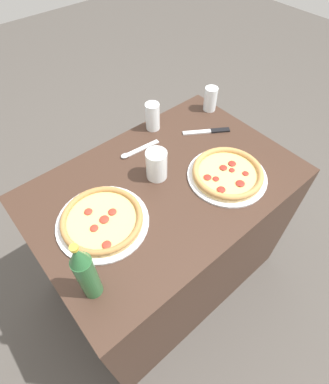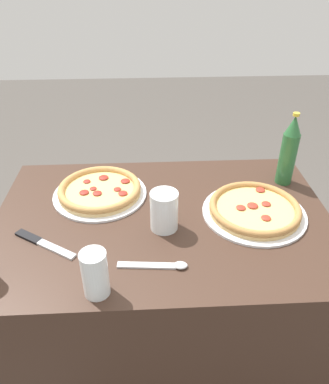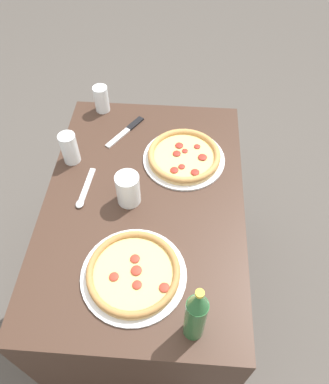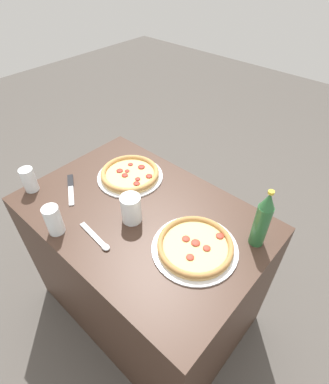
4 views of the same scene
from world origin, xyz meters
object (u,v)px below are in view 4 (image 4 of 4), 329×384
at_px(beer_bottle, 262,220).
at_px(knife, 71,188).
at_px(spoon, 98,240).
at_px(pizza_veggie, 196,245).
at_px(glass_orange_juice, 29,181).
at_px(glass_water, 131,209).
at_px(glass_red_wine, 54,221).
at_px(pizza_margherita, 130,174).

relative_size(beer_bottle, knife, 1.35).
height_order(knife, spoon, spoon).
relative_size(beer_bottle, spoon, 1.39).
xyz_separation_m(pizza_veggie, glass_orange_juice, (-0.76, -0.23, 0.03)).
bearing_deg(glass_orange_juice, spoon, 1.48).
height_order(glass_water, glass_orange_juice, glass_water).
bearing_deg(glass_orange_juice, knife, 43.29).
bearing_deg(glass_red_wine, glass_orange_juice, 167.68).
bearing_deg(glass_water, pizza_veggie, 10.95).
bearing_deg(pizza_veggie, glass_red_wine, -147.20).
distance_m(knife, spoon, 0.35).
bearing_deg(pizza_veggie, beer_bottle, 49.89).
distance_m(beer_bottle, knife, 0.84).
xyz_separation_m(glass_red_wine, glass_water, (0.17, 0.24, -0.00)).
bearing_deg(glass_red_wine, beer_bottle, 37.90).
bearing_deg(glass_orange_juice, glass_red_wine, -12.32).
bearing_deg(spoon, knife, 162.01).
height_order(pizza_veggie, glass_red_wine, glass_red_wine).
relative_size(pizza_veggie, glass_red_wine, 2.58).
relative_size(pizza_veggie, beer_bottle, 1.25).
height_order(pizza_veggie, glass_orange_juice, glass_orange_juice).
xyz_separation_m(pizza_veggie, beer_bottle, (0.15, 0.18, 0.10)).
relative_size(pizza_margherita, knife, 1.62).
relative_size(pizza_margherita, glass_water, 2.56).
bearing_deg(glass_orange_juice, glass_water, 20.30).
xyz_separation_m(pizza_veggie, glass_red_wine, (-0.46, -0.29, 0.04)).
bearing_deg(knife, glass_orange_juice, -136.71).
relative_size(glass_orange_juice, knife, 0.59).
distance_m(glass_red_wine, spoon, 0.18).
distance_m(glass_orange_juice, knife, 0.18).
distance_m(pizza_veggie, pizza_margherita, 0.50).
bearing_deg(glass_water, knife, -170.82).
xyz_separation_m(pizza_margherita, glass_red_wine, (0.03, -0.42, 0.04)).
bearing_deg(glass_water, pizza_margherita, 138.39).
bearing_deg(glass_water, spoon, -95.91).
distance_m(pizza_veggie, glass_water, 0.29).
relative_size(glass_orange_juice, spoon, 0.61).
distance_m(pizza_margherita, glass_red_wine, 0.43).
height_order(glass_red_wine, glass_water, glass_red_wine).
bearing_deg(knife, glass_water, 9.18).
height_order(pizza_veggie, knife, pizza_veggie).
height_order(pizza_margherita, glass_red_wine, glass_red_wine).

